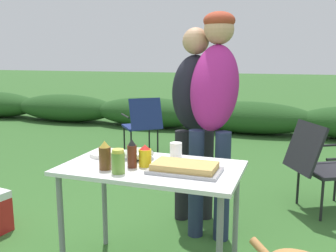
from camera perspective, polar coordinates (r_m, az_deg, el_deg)
The scene contains 14 objects.
shrub_hedge at distance 7.10m, azimuth 12.32°, elevation 1.28°, with size 14.40×0.90×0.59m.
folding_table at distance 2.35m, azimuth -2.53°, elevation -7.90°, with size 1.10×0.64×0.74m.
food_tray at distance 2.20m, azimuth 2.57°, elevation -6.40°, with size 0.42×0.24×0.06m.
plate_stack at distance 2.59m, azimuth -9.38°, elevation -4.20°, with size 0.23×0.23×0.03m, color white.
mixing_bowl at distance 2.49m, azimuth -4.51°, elevation -4.21°, with size 0.20×0.20×0.07m, color #ADBC99.
paper_cup_stack at distance 2.49m, azimuth 1.22°, elevation -3.75°, with size 0.08×0.08×0.11m, color white.
relish_jar at distance 2.19m, azimuth -7.61°, elevation -5.39°, with size 0.08×0.08×0.14m.
beer_bottle at distance 2.27m, azimuth -9.59°, elevation -4.51°, with size 0.07×0.07×0.17m.
mustard_bottle at distance 2.31m, azimuth -3.51°, elevation -4.58°, with size 0.08×0.08×0.14m.
bbq_sauce_bottle at distance 2.29m, azimuth -5.51°, elevation -4.26°, with size 0.06×0.06×0.18m.
standing_person_with_beanie at distance 2.91m, azimuth 7.05°, elevation 4.57°, with size 0.38×0.51×1.75m.
standing_person_in_dark_puffer at distance 3.15m, azimuth 4.12°, elevation 2.75°, with size 0.46×0.41×1.64m.
camp_chair_green_behind_table at distance 5.43m, azimuth -3.90°, elevation 0.56°, with size 0.73×0.75×0.83m.
camp_chair_near_hedge at distance 3.66m, azimuth 22.23°, elevation -5.12°, with size 0.74×0.69×0.83m.
Camera 1 is at (0.83, -2.07, 1.41)m, focal length 40.00 mm.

